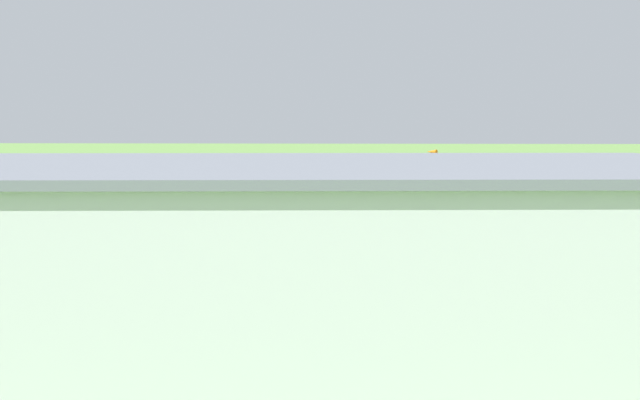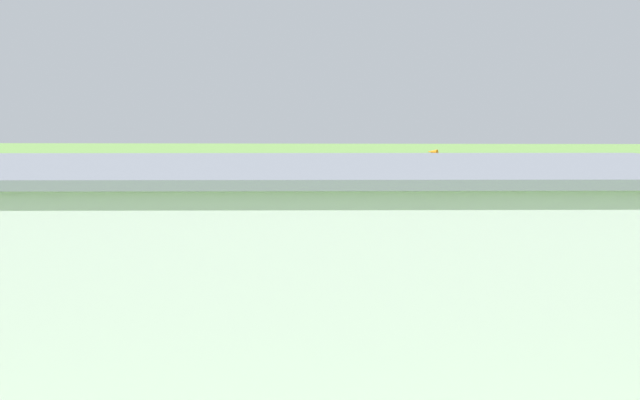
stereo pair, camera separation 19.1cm
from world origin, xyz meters
name	(u,v)px [view 1 (the left image)]	position (x,y,z in m)	size (l,w,h in m)	color
ground_plane	(268,212)	(0.00, 0.00, 0.00)	(400.00, 400.00, 0.00)	#608C42
hangar	(274,247)	(-4.69, 36.93, 3.82)	(41.33, 18.59, 7.62)	silver
biplane	(334,180)	(-6.79, -3.40, 3.07)	(6.88, 9.67, 3.65)	#B21E1E
car_blue	(558,244)	(-22.95, 20.47, 0.81)	(1.95, 4.28, 1.56)	#23389E
car_orange	(2,240)	(16.99, 20.43, 0.84)	(2.37, 4.80, 1.61)	orange
person_near_hangar_door	(96,239)	(10.31, 19.77, 0.85)	(0.52, 0.52, 1.71)	#72338C
person_beside_truck	(511,237)	(-20.24, 18.13, 0.86)	(0.48, 0.48, 1.71)	beige
person_at_fence_line	(487,240)	(-18.30, 18.95, 0.79)	(0.54, 0.54, 1.60)	beige
windsock	(433,155)	(-18.72, -12.56, 5.28)	(1.46, 1.27, 6.01)	silver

